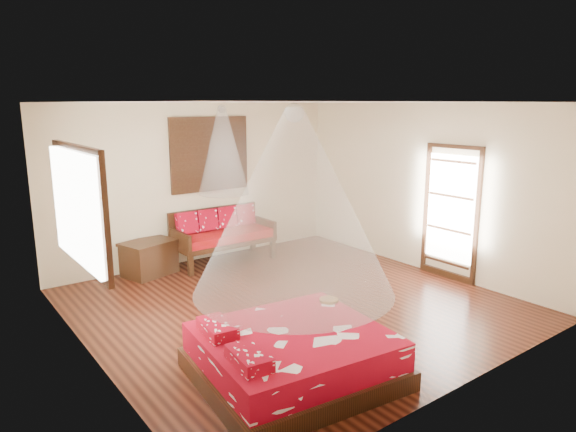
% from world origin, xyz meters
% --- Properties ---
extents(room, '(5.54, 5.54, 2.84)m').
position_xyz_m(room, '(0.00, 0.00, 1.40)').
color(room, black).
rests_on(room, ground).
extents(bed, '(2.09, 1.93, 0.63)m').
position_xyz_m(bed, '(-1.23, -1.60, 0.25)').
color(bed, black).
rests_on(bed, floor).
extents(daybed, '(1.77, 0.79, 0.94)m').
position_xyz_m(daybed, '(0.22, 2.38, 0.52)').
color(daybed, black).
rests_on(daybed, floor).
extents(storage_chest, '(0.97, 0.81, 0.57)m').
position_xyz_m(storage_chest, '(-1.12, 2.45, 0.29)').
color(storage_chest, black).
rests_on(storage_chest, floor).
extents(shutter_panel, '(1.52, 0.06, 1.32)m').
position_xyz_m(shutter_panel, '(0.22, 2.72, 1.90)').
color(shutter_panel, black).
rests_on(shutter_panel, wall_back).
extents(window_left, '(0.10, 1.74, 1.34)m').
position_xyz_m(window_left, '(-2.71, 0.20, 1.70)').
color(window_left, black).
rests_on(window_left, wall_left).
extents(glazed_door, '(0.08, 1.02, 2.16)m').
position_xyz_m(glazed_door, '(2.72, -0.60, 1.07)').
color(glazed_door, black).
rests_on(glazed_door, floor).
extents(wine_tray, '(0.23, 0.23, 0.19)m').
position_xyz_m(wine_tray, '(-0.37, -1.18, 0.55)').
color(wine_tray, brown).
rests_on(wine_tray, bed).
extents(mosquito_net_main, '(2.00, 2.00, 1.80)m').
position_xyz_m(mosquito_net_main, '(-1.22, -1.60, 1.85)').
color(mosquito_net_main, white).
rests_on(mosquito_net_main, ceiling).
extents(mosquito_net_daybed, '(0.87, 0.87, 1.50)m').
position_xyz_m(mosquito_net_daybed, '(0.22, 2.25, 2.00)').
color(mosquito_net_daybed, white).
rests_on(mosquito_net_daybed, ceiling).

